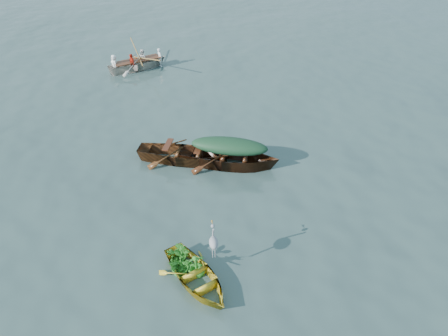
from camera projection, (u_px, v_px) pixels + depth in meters
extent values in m
plane|color=#3A514D|center=(205.00, 253.00, 11.23)|extent=(140.00, 140.00, 0.00)
imported|color=gold|center=(196.00, 282.00, 10.45)|extent=(2.42, 3.09, 0.75)
imported|color=#42220F|center=(229.00, 166.00, 14.46)|extent=(4.76, 2.68, 1.07)
imported|color=#5D3317|center=(184.00, 162.00, 14.67)|extent=(4.54, 2.57, 1.01)
imported|color=beige|center=(139.00, 70.00, 21.19)|extent=(4.21, 2.76, 0.95)
ellipsoid|color=#183C22|center=(229.00, 146.00, 14.00)|extent=(2.62, 1.48, 0.52)
imported|color=#1F771F|center=(184.00, 248.00, 10.44)|extent=(1.04, 1.12, 0.60)
imported|color=white|center=(137.00, 52.00, 20.70)|extent=(3.04, 2.15, 0.76)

